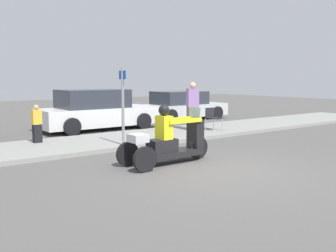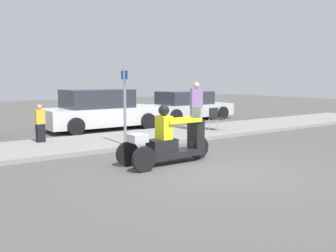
# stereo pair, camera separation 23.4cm
# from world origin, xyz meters

# --- Properties ---
(ground_plane) EXTENTS (60.00, 60.00, 0.00)m
(ground_plane) POSITION_xyz_m (0.00, 0.00, 0.00)
(ground_plane) COLOR #565451
(sidewalk_strip) EXTENTS (28.00, 2.80, 0.12)m
(sidewalk_strip) POSITION_xyz_m (0.00, 4.60, 0.06)
(sidewalk_strip) COLOR gray
(sidewalk_strip) RESTS_ON ground
(motorcycle_trike) EXTENTS (2.41, 0.83, 1.42)m
(motorcycle_trike) POSITION_xyz_m (-0.46, 1.18, 0.50)
(motorcycle_trike) COLOR black
(motorcycle_trike) RESTS_ON ground
(spectator_near_curb) EXTENTS (0.28, 0.19, 1.13)m
(spectator_near_curb) POSITION_xyz_m (-2.25, 5.32, 0.67)
(spectator_near_curb) COLOR black
(spectator_near_curb) RESTS_ON sidewalk_strip
(spectator_far_back) EXTENTS (0.48, 0.37, 1.77)m
(spectator_far_back) POSITION_xyz_m (3.28, 4.70, 0.97)
(spectator_far_back) COLOR #726656
(spectator_far_back) RESTS_ON sidewalk_strip
(folding_chair_curbside) EXTENTS (0.48, 0.48, 0.82)m
(folding_chair_curbside) POSITION_xyz_m (3.88, 4.28, 0.62)
(folding_chair_curbside) COLOR #A5A8AD
(folding_chair_curbside) RESTS_ON sidewalk_strip
(parked_car_lot_left) EXTENTS (4.67, 2.12, 1.60)m
(parked_car_lot_left) POSITION_xyz_m (0.87, 7.73, 0.75)
(parked_car_lot_left) COLOR silver
(parked_car_lot_left) RESTS_ON ground
(parked_car_lot_right) EXTENTS (4.47, 2.11, 1.40)m
(parked_car_lot_right) POSITION_xyz_m (5.93, 8.62, 0.67)
(parked_car_lot_right) COLOR silver
(parked_car_lot_right) RESTS_ON ground
(street_sign) EXTENTS (0.08, 0.36, 2.20)m
(street_sign) POSITION_xyz_m (-0.39, 3.45, 1.32)
(street_sign) COLOR gray
(street_sign) RESTS_ON sidewalk_strip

